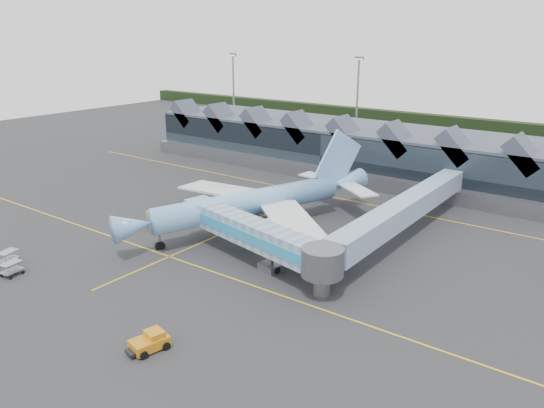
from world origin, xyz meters
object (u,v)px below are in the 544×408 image
Objects in this scene: main_airliner at (257,201)px; fuel_truck at (174,213)px; jet_bridge at (264,238)px; pushback_tug at (150,342)px.

fuel_truck is at bearing -131.35° from main_airliner.
fuel_truck is (-21.15, 4.82, -2.31)m from jet_bridge.
main_airliner is at bearing 124.12° from pushback_tug.
fuel_truck is at bearing 145.99° from pushback_tug.
main_airliner is at bearing 142.82° from jet_bridge.
pushback_tug is at bearing -49.55° from main_airliner.
main_airliner is 34.25m from pushback_tug.
main_airliner is at bearing 43.37° from fuel_truck.
fuel_truck is 34.73m from pushback_tug.
jet_bridge is 6.55× the size of pushback_tug.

